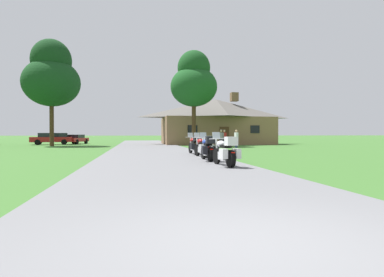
{
  "coord_description": "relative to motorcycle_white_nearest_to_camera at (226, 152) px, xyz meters",
  "views": [
    {
      "loc": [
        -1.27,
        -3.41,
        1.28
      ],
      "look_at": [
        2.12,
        15.8,
        1.0
      ],
      "focal_mm": 30.09,
      "sensor_mm": 36.0,
      "label": 1
    }
  ],
  "objects": [
    {
      "name": "ground_plane",
      "position": [
        -2.09,
        11.71,
        -0.61
      ],
      "size": [
        500.0,
        500.0,
        0.0
      ],
      "primitive_type": "plane",
      "color": "#386628"
    },
    {
      "name": "asphalt_driveway",
      "position": [
        -2.09,
        9.71,
        -0.58
      ],
      "size": [
        6.4,
        80.0,
        0.06
      ],
      "primitive_type": "cube",
      "color": "slate",
      "rests_on": "ground"
    },
    {
      "name": "motorcycle_white_nearest_to_camera",
      "position": [
        0.0,
        0.0,
        0.0
      ],
      "size": [
        0.85,
        2.08,
        1.3
      ],
      "rotation": [
        0.0,
        0.0,
        0.11
      ],
      "color": "black",
      "rests_on": "asphalt_driveway"
    },
    {
      "name": "motorcycle_blue_second_in_row",
      "position": [
        -0.1,
        2.56,
        0.0
      ],
      "size": [
        0.72,
        2.08,
        1.3
      ],
      "rotation": [
        0.0,
        0.0,
        0.01
      ],
      "color": "black",
      "rests_on": "asphalt_driveway"
    },
    {
      "name": "motorcycle_red_third_in_row",
      "position": [
        0.17,
        4.82,
        0.0
      ],
      "size": [
        0.93,
        2.07,
        1.3
      ],
      "rotation": [
        0.0,
        0.0,
        0.16
      ],
      "color": "black",
      "rests_on": "asphalt_driveway"
    },
    {
      "name": "motorcycle_red_farthest_in_row",
      "position": [
        0.16,
        7.32,
        0.0
      ],
      "size": [
        0.82,
        2.08,
        1.3
      ],
      "rotation": [
        0.0,
        0.0,
        0.09
      ],
      "color": "black",
      "rests_on": "asphalt_driveway"
    },
    {
      "name": "stone_lodge",
      "position": [
        6.64,
        27.53,
        2.29
      ],
      "size": [
        13.93,
        8.02,
        6.52
      ],
      "color": "brown",
      "rests_on": "ground"
    },
    {
      "name": "bystander_gray_shirt_near_lodge",
      "position": [
        4.76,
        18.21,
        0.34
      ],
      "size": [
        0.49,
        0.37,
        1.69
      ],
      "rotation": [
        0.0,
        0.0,
        5.77
      ],
      "color": "black",
      "rests_on": "ground"
    },
    {
      "name": "bystander_white_shirt_beside_signpost",
      "position": [
        5.8,
        16.7,
        0.32
      ],
      "size": [
        0.31,
        0.53,
        1.67
      ],
      "rotation": [
        0.0,
        0.0,
        4.98
      ],
      "color": "navy",
      "rests_on": "ground"
    },
    {
      "name": "bystander_red_shirt_by_tree",
      "position": [
        5.14,
        18.44,
        0.34
      ],
      "size": [
        0.52,
        0.33,
        1.69
      ],
      "rotation": [
        0.0,
        0.0,
        3.48
      ],
      "color": "black",
      "rests_on": "ground"
    },
    {
      "name": "tree_by_lodge_front",
      "position": [
        2.7,
        21.48,
        6.18
      ],
      "size": [
        4.89,
        4.89,
        10.02
      ],
      "color": "#422D19",
      "rests_on": "ground"
    },
    {
      "name": "tree_left_far",
      "position": [
        -12.11,
        24.51,
        6.81
      ],
      "size": [
        5.92,
        5.92,
        11.31
      ],
      "color": "#422D19",
      "rests_on": "ground"
    },
    {
      "name": "parked_red_suv_far_left",
      "position": [
        -13.2,
        29.13,
        0.17
      ],
      "size": [
        4.84,
        2.57,
        1.4
      ],
      "rotation": [
        0.0,
        0.0,
        1.74
      ],
      "color": "maroon",
      "rests_on": "ground"
    },
    {
      "name": "parked_red_sedan_far_left",
      "position": [
        -10.88,
        31.01,
        0.03
      ],
      "size": [
        2.92,
        4.54,
        1.2
      ],
      "rotation": [
        0.0,
        0.0,
        -0.28
      ],
      "color": "maroon",
      "rests_on": "ground"
    }
  ]
}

